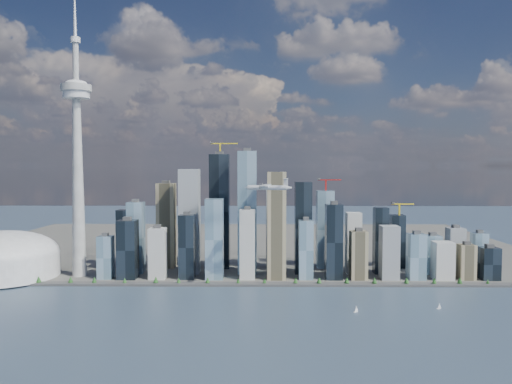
{
  "coord_description": "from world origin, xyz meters",
  "views": [
    {
      "loc": [
        43.97,
        -618.95,
        210.72
      ],
      "look_at": [
        34.39,
        260.0,
        164.66
      ],
      "focal_mm": 35.0,
      "sensor_mm": 36.0,
      "label": 1
    }
  ],
  "objects_px": {
    "needle_tower": "(77,152)",
    "airplane": "(268,187)",
    "sailboat_east": "(439,307)",
    "dome_stadium": "(3,258)",
    "sailboat_west": "(356,310)"
  },
  "relations": [
    {
      "from": "needle_tower",
      "to": "airplane",
      "type": "height_order",
      "value": "needle_tower"
    },
    {
      "from": "needle_tower",
      "to": "sailboat_east",
      "type": "xyz_separation_m",
      "value": [
        606.26,
        -201.37,
        -232.64
      ]
    },
    {
      "from": "dome_stadium",
      "to": "airplane",
      "type": "bearing_deg",
      "value": -11.32
    },
    {
      "from": "sailboat_east",
      "to": "needle_tower",
      "type": "bearing_deg",
      "value": 154.96
    },
    {
      "from": "dome_stadium",
      "to": "sailboat_east",
      "type": "height_order",
      "value": "dome_stadium"
    },
    {
      "from": "needle_tower",
      "to": "sailboat_east",
      "type": "relative_size",
      "value": 55.27
    },
    {
      "from": "airplane",
      "to": "sailboat_east",
      "type": "bearing_deg",
      "value": -11.34
    },
    {
      "from": "airplane",
      "to": "sailboat_west",
      "type": "distance_m",
      "value": 240.42
    },
    {
      "from": "dome_stadium",
      "to": "sailboat_east",
      "type": "xyz_separation_m",
      "value": [
        746.26,
        -191.37,
        -36.24
      ]
    },
    {
      "from": "dome_stadium",
      "to": "airplane",
      "type": "distance_m",
      "value": 522.84
    },
    {
      "from": "dome_stadium",
      "to": "sailboat_east",
      "type": "bearing_deg",
      "value": -14.38
    },
    {
      "from": "dome_stadium",
      "to": "sailboat_east",
      "type": "distance_m",
      "value": 771.26
    },
    {
      "from": "dome_stadium",
      "to": "needle_tower",
      "type": "bearing_deg",
      "value": 4.09
    },
    {
      "from": "needle_tower",
      "to": "sailboat_west",
      "type": "bearing_deg",
      "value": -24.55
    },
    {
      "from": "airplane",
      "to": "sailboat_east",
      "type": "height_order",
      "value": "airplane"
    }
  ]
}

